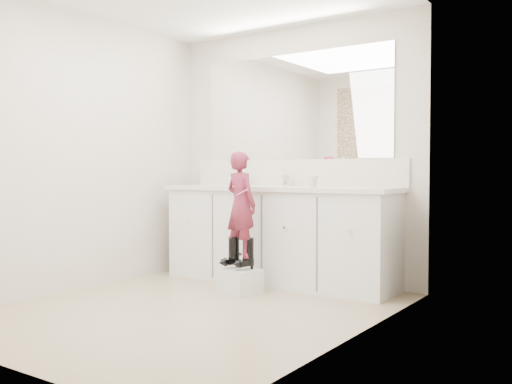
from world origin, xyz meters
The scene contains 17 objects.
floor centered at (0.00, 0.00, 0.00)m, with size 3.00×3.00×0.00m, color #866D57.
wall_back centered at (0.00, 1.50, 1.20)m, with size 2.60×2.60×0.00m, color #BFB4A3.
wall_left centered at (-1.30, 0.00, 1.20)m, with size 3.00×3.00×0.00m, color #BFB4A3.
wall_right centered at (1.30, 0.00, 1.20)m, with size 3.00×3.00×0.00m, color #BFB4A3.
vanity_cabinet centered at (0.00, 1.23, 0.42)m, with size 2.20×0.55×0.85m, color silver.
countertop centered at (0.00, 1.21, 0.87)m, with size 2.28×0.58×0.04m, color beige.
backsplash centered at (0.00, 1.49, 1.02)m, with size 2.28×0.03×0.25m, color beige.
mirror centered at (0.00, 1.49, 1.64)m, with size 2.00×0.02×1.00m, color white.
dot_panel centered at (0.00, -1.49, 1.65)m, with size 2.00×0.01×1.20m, color #472819.
faucet centered at (0.00, 1.38, 0.94)m, with size 0.08×0.08×0.10m, color silver.
cup centered at (0.36, 1.22, 0.94)m, with size 0.11×0.11×0.10m, color beige.
soap_bottle centered at (-0.46, 1.30, 1.00)m, with size 0.10×0.10×0.21m, color beige.
step_stool centered at (-0.03, 0.67, 0.10)m, with size 0.32×0.27×0.21m, color silver.
boot_left centered at (-0.11, 0.69, 0.34)m, with size 0.10×0.18×0.27m, color black, non-canonical shape.
boot_right centered at (0.04, 0.69, 0.34)m, with size 0.10×0.18×0.27m, color black, non-canonical shape.
toddler centered at (-0.03, 0.69, 0.75)m, with size 0.32×0.21×0.89m, color #AD3555.
toothbrush centered at (0.04, 0.61, 0.86)m, with size 0.01×0.01×0.14m, color #EB5BAC.
Camera 1 is at (2.77, -3.19, 1.02)m, focal length 40.00 mm.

